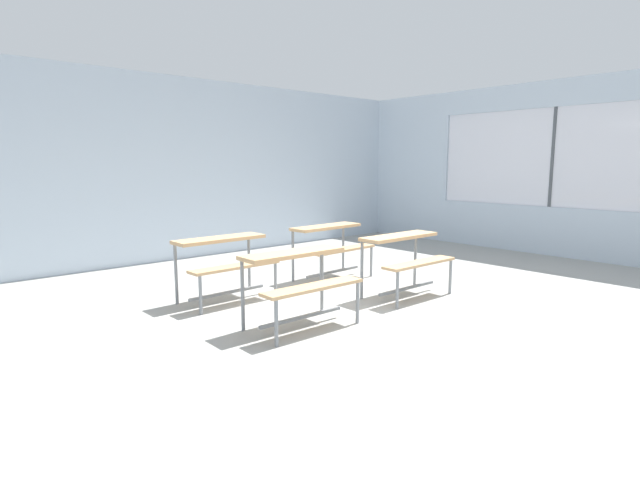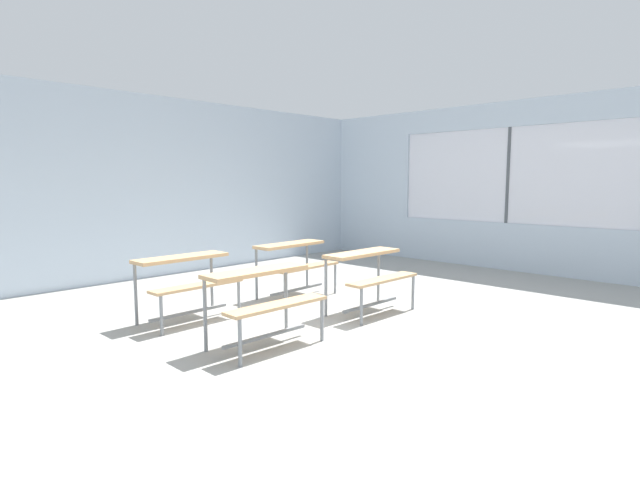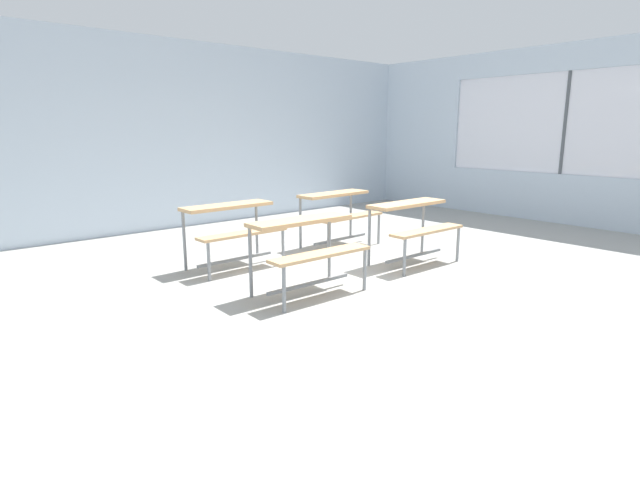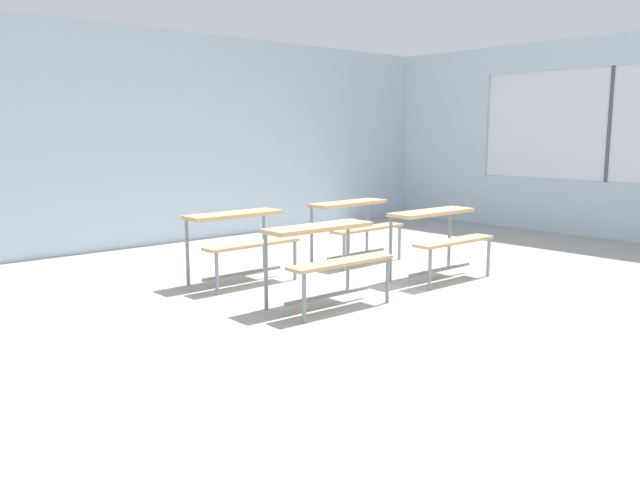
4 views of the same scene
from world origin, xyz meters
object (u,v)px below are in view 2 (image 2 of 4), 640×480
desk_bench_r1c1 (295,256)px  desk_bench_r1c0 (187,272)px  desk_bench_r0c0 (263,289)px  desk_bench_r0c1 (369,267)px

desk_bench_r1c1 → desk_bench_r1c0: bearing=177.7°
desk_bench_r0c0 → desk_bench_r0c1: bearing=2.6°
desk_bench_r0c0 → desk_bench_r0c1: same height
desk_bench_r0c0 → desk_bench_r1c1: same height
desk_bench_r0c1 → desk_bench_r1c1: bearing=92.4°
desk_bench_r0c1 → desk_bench_r1c1: 1.27m
desk_bench_r0c0 → desk_bench_r1c0: bearing=93.3°
desk_bench_r0c0 → desk_bench_r1c1: size_ratio=0.99×
desk_bench_r0c0 → desk_bench_r1c1: (1.66, 1.31, 0.00)m
desk_bench_r0c1 → desk_bench_r1c0: same height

